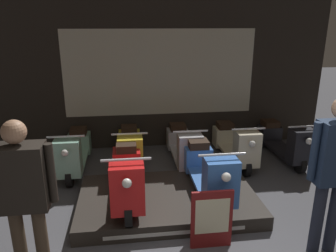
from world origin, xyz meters
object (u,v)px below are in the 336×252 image
at_px(scooter_display_left, 127,175).
at_px(person_right_browsing, 335,164).
at_px(scooter_backrow_2, 183,146).
at_px(scooter_backrow_4, 284,141).
at_px(price_sign_board, 212,219).
at_px(scooter_backrow_3, 235,144).
at_px(person_left_browsing, 23,189).
at_px(scooter_display_right, 208,171).
at_px(scooter_backrow_0, 74,152).
at_px(scooter_backrow_1, 130,149).

bearing_deg(scooter_display_left, person_right_browsing, -27.23).
relative_size(scooter_backrow_2, scooter_backrow_4, 1.00).
bearing_deg(price_sign_board, scooter_backrow_3, 65.86).
bearing_deg(person_right_browsing, person_left_browsing, 180.00).
bearing_deg(scooter_backrow_4, scooter_backrow_2, 180.00).
relative_size(scooter_backrow_3, price_sign_board, 2.36).
relative_size(scooter_display_right, scooter_backrow_3, 1.00).
distance_m(scooter_display_right, scooter_backrow_3, 1.73).
height_order(scooter_display_right, person_left_browsing, person_left_browsing).
bearing_deg(scooter_backrow_0, price_sign_board, -51.82).
distance_m(scooter_display_left, scooter_backrow_3, 2.50).
bearing_deg(scooter_display_left, person_left_browsing, -130.92).
height_order(scooter_backrow_1, scooter_backrow_4, same).
height_order(scooter_display_right, scooter_backrow_1, scooter_display_right).
relative_size(scooter_backrow_1, person_left_browsing, 1.01).
bearing_deg(person_right_browsing, scooter_backrow_1, 129.49).
xyz_separation_m(scooter_display_right, scooter_backrow_3, (0.89, 1.47, -0.20)).
distance_m(scooter_backrow_3, person_right_browsing, 2.71).
bearing_deg(scooter_backrow_0, scooter_backrow_3, 0.00).
bearing_deg(scooter_backrow_4, scooter_backrow_3, 180.00).
relative_size(scooter_backrow_4, person_left_browsing, 1.01).
distance_m(scooter_backrow_0, scooter_backrow_4, 3.91).
xyz_separation_m(scooter_display_left, scooter_backrow_4, (2.99, 1.47, -0.20)).
height_order(scooter_backrow_2, price_sign_board, scooter_backrow_2).
bearing_deg(scooter_backrow_1, person_right_browsing, -50.51).
bearing_deg(person_left_browsing, scooter_backrow_1, 68.20).
relative_size(scooter_backrow_0, scooter_backrow_3, 1.00).
xyz_separation_m(scooter_display_left, scooter_backrow_3, (2.01, 1.47, -0.20)).
distance_m(scooter_display_left, person_right_browsing, 2.53).
bearing_deg(scooter_backrow_3, scooter_backrow_2, 180.00).
bearing_deg(person_right_browsing, price_sign_board, 169.79).
xyz_separation_m(scooter_display_right, scooter_backrow_0, (-2.04, 1.47, -0.20)).
bearing_deg(scooter_display_right, person_right_browsing, -46.34).
xyz_separation_m(scooter_backrow_3, scooter_backrow_4, (0.98, 0.00, 0.00)).
height_order(scooter_backrow_1, price_sign_board, scooter_backrow_1).
distance_m(scooter_display_right, scooter_backrow_4, 2.38).
bearing_deg(person_right_browsing, scooter_backrow_2, 114.14).
height_order(scooter_backrow_3, scooter_backrow_4, same).
xyz_separation_m(scooter_backrow_3, person_left_browsing, (-2.99, -2.60, 0.68)).
bearing_deg(scooter_backrow_1, price_sign_board, -69.45).
height_order(scooter_backrow_0, person_right_browsing, person_right_browsing).
bearing_deg(scooter_display_right, price_sign_board, -100.71).
bearing_deg(price_sign_board, person_right_browsing, -10.21).
xyz_separation_m(scooter_display_right, person_right_browsing, (1.08, -1.13, 0.54)).
height_order(scooter_backrow_2, scooter_backrow_4, same).
relative_size(scooter_display_right, person_left_browsing, 1.01).
relative_size(scooter_backrow_1, person_right_browsing, 0.95).
xyz_separation_m(scooter_backrow_2, scooter_backrow_4, (1.95, 0.00, 0.00)).
distance_m(scooter_backrow_2, scooter_backrow_4, 1.95).
height_order(scooter_backrow_1, person_left_browsing, person_left_browsing).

